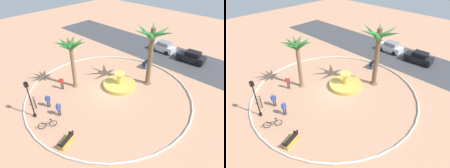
# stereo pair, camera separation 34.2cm
# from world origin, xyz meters

# --- Properties ---
(ground_plane) EXTENTS (80.00, 80.00, 0.00)m
(ground_plane) POSITION_xyz_m (0.00, 0.00, 0.00)
(ground_plane) COLOR tan
(plaza_curb) EXTENTS (18.72, 18.72, 0.20)m
(plaza_curb) POSITION_xyz_m (0.00, 0.00, 0.10)
(plaza_curb) COLOR silver
(plaza_curb) RESTS_ON ground
(street_asphalt) EXTENTS (48.00, 8.00, 0.03)m
(street_asphalt) POSITION_xyz_m (0.00, 13.76, 0.01)
(street_asphalt) COLOR #424247
(street_asphalt) RESTS_ON ground
(fountain) EXTENTS (3.95, 3.95, 1.87)m
(fountain) POSITION_xyz_m (-0.04, 1.94, 0.29)
(fountain) COLOR gold
(fountain) RESTS_ON ground
(palm_tree_near_fountain) EXTENTS (4.59, 4.41, 7.24)m
(palm_tree_near_fountain) POSITION_xyz_m (1.99, 4.84, 5.12)
(palm_tree_near_fountain) COLOR brown
(palm_tree_near_fountain) RESTS_ON ground
(palm_tree_by_curb) EXTENTS (3.45, 3.45, 6.10)m
(palm_tree_by_curb) POSITION_xyz_m (-3.94, -1.77, 4.81)
(palm_tree_by_curb) COLOR brown
(palm_tree_by_curb) RESTS_ON ground
(bench_east) EXTENTS (0.96, 1.68, 1.00)m
(bench_east) POSITION_xyz_m (2.49, -7.67, 0.35)
(bench_east) COLOR gold
(bench_east) RESTS_ON ground
(bench_west) EXTENTS (0.58, 1.62, 1.00)m
(bench_west) POSITION_xyz_m (-0.45, 8.19, 0.35)
(bench_west) COLOR #335BA8
(bench_west) RESTS_ON ground
(lamppost) EXTENTS (0.32, 0.32, 4.20)m
(lamppost) POSITION_xyz_m (-2.63, -7.82, 2.46)
(lamppost) COLOR black
(lamppost) RESTS_ON ground
(bicycle_red_frame) EXTENTS (0.83, 1.56, 0.94)m
(bicycle_red_frame) POSITION_xyz_m (-0.36, -7.72, 0.38)
(bicycle_red_frame) COLOR black
(bicycle_red_frame) RESTS_ON ground
(bicycle_by_lamppost) EXTENTS (1.66, 0.63, 0.94)m
(bicycle_by_lamppost) POSITION_xyz_m (-4.25, -6.93, 0.38)
(bicycle_by_lamppost) COLOR black
(bicycle_by_lamppost) RESTS_ON ground
(person_cyclist_helmet) EXTENTS (0.24, 0.53, 1.63)m
(person_cyclist_helmet) POSITION_xyz_m (-0.96, -6.03, 0.91)
(person_cyclist_helmet) COLOR #33333D
(person_cyclist_helmet) RESTS_ON ground
(person_cyclist_photo) EXTENTS (0.30, 0.50, 1.60)m
(person_cyclist_photo) POSITION_xyz_m (-2.88, -6.05, 0.89)
(person_cyclist_photo) COLOR #33333D
(person_cyclist_photo) RESTS_ON ground
(person_pedestrian_stroll) EXTENTS (0.38, 0.42, 1.68)m
(person_pedestrian_stroll) POSITION_xyz_m (-4.58, -3.18, 0.94)
(person_pedestrian_stroll) COLOR #33333D
(person_pedestrian_stroll) RESTS_ON ground
(parked_car_leftmost) EXTENTS (4.05, 2.01, 1.67)m
(parked_car_leftmost) POSITION_xyz_m (-1.68, 14.45, 0.78)
(parked_car_leftmost) COLOR silver
(parked_car_leftmost) RESTS_ON ground
(parked_car_second) EXTENTS (4.08, 2.08, 1.67)m
(parked_car_second) POSITION_xyz_m (3.34, 14.01, 0.78)
(parked_car_second) COLOR black
(parked_car_second) RESTS_ON ground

